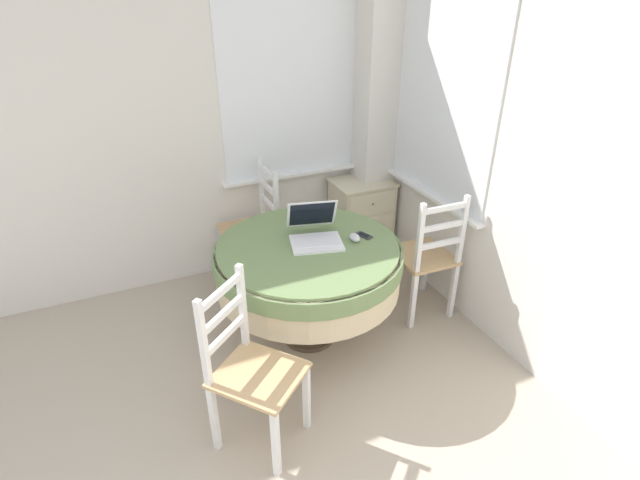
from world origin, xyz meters
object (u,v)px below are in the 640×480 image
(dining_chair_near_right_window, at_px, (426,257))
(corner_cabinet, at_px, (361,218))
(computer_mouse, at_px, (355,238))
(round_dining_table, at_px, (308,264))
(dining_chair_camera_near, at_px, (251,371))
(laptop, at_px, (315,233))
(cell_phone, at_px, (364,235))
(dining_chair_near_back_window, at_px, (254,228))

(dining_chair_near_right_window, xyz_separation_m, corner_cabinet, (-0.01, 0.96, -0.12))
(computer_mouse, xyz_separation_m, dining_chair_near_right_window, (0.58, 0.00, -0.29))
(round_dining_table, distance_m, dining_chair_camera_near, 0.89)
(computer_mouse, distance_m, corner_cabinet, 1.19)
(laptop, bearing_deg, cell_phone, -15.49)
(computer_mouse, height_order, dining_chair_near_back_window, dining_chair_near_back_window)
(dining_chair_camera_near, bearing_deg, cell_phone, 32.19)
(laptop, xyz_separation_m, dining_chair_near_back_window, (-0.17, 0.82, -0.32))
(laptop, height_order, computer_mouse, laptop)
(computer_mouse, relative_size, cell_phone, 0.74)
(dining_chair_near_right_window, bearing_deg, cell_phone, 176.29)
(laptop, xyz_separation_m, dining_chair_near_right_window, (0.81, -0.12, -0.32))
(dining_chair_near_right_window, bearing_deg, dining_chair_camera_near, -158.47)
(cell_phone, distance_m, dining_chair_near_back_window, 1.06)
(cell_phone, relative_size, corner_cabinet, 0.18)
(dining_chair_near_back_window, distance_m, corner_cabinet, 0.99)
(dining_chair_camera_near, xyz_separation_m, corner_cabinet, (1.47, 1.54, -0.12))
(cell_phone, bearing_deg, computer_mouse, -158.80)
(dining_chair_near_right_window, bearing_deg, computer_mouse, -179.96)
(cell_phone, height_order, dining_chair_camera_near, dining_chair_camera_near)
(computer_mouse, bearing_deg, dining_chair_camera_near, -146.88)
(computer_mouse, bearing_deg, laptop, 152.36)
(round_dining_table, height_order, dining_chair_near_right_window, dining_chair_near_right_window)
(computer_mouse, xyz_separation_m, cell_phone, (0.08, 0.03, -0.02))
(computer_mouse, bearing_deg, round_dining_table, 167.70)
(laptop, xyz_separation_m, cell_phone, (0.31, -0.09, -0.05))
(dining_chair_near_right_window, distance_m, dining_chair_camera_near, 1.58)
(laptop, height_order, cell_phone, laptop)
(cell_phone, distance_m, corner_cabinet, 1.12)
(round_dining_table, relative_size, dining_chair_camera_near, 1.25)
(computer_mouse, distance_m, dining_chair_camera_near, 1.10)
(cell_phone, height_order, corner_cabinet, cell_phone)
(round_dining_table, height_order, corner_cabinet, round_dining_table)
(laptop, xyz_separation_m, dining_chair_camera_near, (-0.66, -0.70, -0.32))
(dining_chair_near_back_window, height_order, dining_chair_near_right_window, same)
(computer_mouse, relative_size, corner_cabinet, 0.14)
(computer_mouse, distance_m, dining_chair_near_back_window, 1.06)
(dining_chair_near_right_window, bearing_deg, round_dining_table, 175.81)
(corner_cabinet, bearing_deg, dining_chair_near_right_window, -89.65)
(round_dining_table, distance_m, cell_phone, 0.41)
(round_dining_table, xyz_separation_m, corner_cabinet, (0.88, 0.90, -0.25))
(laptop, distance_m, dining_chair_near_back_window, 0.89)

